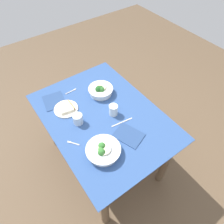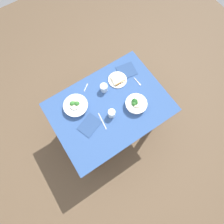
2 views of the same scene
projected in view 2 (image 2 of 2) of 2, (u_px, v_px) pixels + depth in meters
The scene contains 12 objects.
ground_plane at pixel (110, 125), 2.57m from camera, with size 6.00×6.00×0.00m, color brown.
dining_table at pixel (110, 111), 1.98m from camera, with size 1.21×0.88×0.76m.
broccoli_bowl_far at pixel (76, 106), 1.82m from camera, with size 0.25×0.25×0.09m.
broccoli_bowl_near at pixel (136, 104), 1.82m from camera, with size 0.22×0.22×0.10m.
bread_side_plate at pixel (118, 80), 1.94m from camera, with size 0.20×0.20×0.04m.
water_glass_center at pixel (104, 88), 1.87m from camera, with size 0.08×0.08×0.09m, color silver.
water_glass_side at pixel (112, 113), 1.77m from camera, with size 0.07×0.07×0.10m, color silver.
fork_by_far_bowl at pixel (86, 87), 1.92m from camera, with size 0.08×0.07×0.00m.
fork_by_near_bowl at pixel (138, 82), 1.94m from camera, with size 0.02×0.11×0.00m.
table_knife_left at pixel (102, 121), 1.80m from camera, with size 0.19×0.01×0.00m, color #B7B7BC.
napkin_folded_upper at pixel (90, 125), 1.78m from camera, with size 0.21×0.16×0.01m, color navy.
napkin_folded_lower at pixel (126, 71), 1.98m from camera, with size 0.20×0.18×0.01m, color navy.
Camera 2 is at (-0.34, -0.55, 2.50)m, focal length 28.56 mm.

